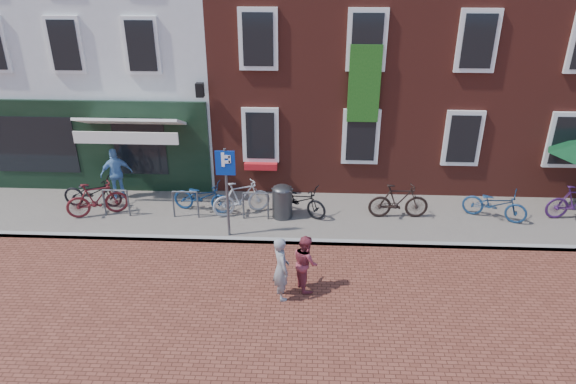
{
  "coord_description": "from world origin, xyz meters",
  "views": [
    {
      "loc": [
        2.04,
        -11.7,
        7.13
      ],
      "look_at": [
        1.43,
        0.78,
        1.17
      ],
      "focal_mm": 32.17,
      "sensor_mm": 36.0,
      "label": 1
    }
  ],
  "objects_px": {
    "boy": "(305,262)",
    "bicycle_0": "(92,192)",
    "litter_bin": "(282,200)",
    "bicycle_4": "(299,200)",
    "bicycle_3": "(241,198)",
    "bicycle_5": "(399,201)",
    "bicycle_1": "(97,199)",
    "bicycle_2": "(202,196)",
    "parking_sign": "(226,178)",
    "bicycle_7": "(576,202)",
    "cafe_person": "(116,173)",
    "woman": "(281,268)",
    "bicycle_6": "(495,204)"
  },
  "relations": [
    {
      "from": "cafe_person",
      "to": "bicycle_4",
      "type": "relative_size",
      "value": 0.91
    },
    {
      "from": "woman",
      "to": "cafe_person",
      "type": "bearing_deg",
      "value": 26.79
    },
    {
      "from": "boy",
      "to": "bicycle_0",
      "type": "distance_m",
      "value": 7.33
    },
    {
      "from": "bicycle_7",
      "to": "bicycle_5",
      "type": "bearing_deg",
      "value": 89.0
    },
    {
      "from": "cafe_person",
      "to": "bicycle_2",
      "type": "bearing_deg",
      "value": 139.31
    },
    {
      "from": "bicycle_1",
      "to": "bicycle_7",
      "type": "relative_size",
      "value": 1.0
    },
    {
      "from": "woman",
      "to": "bicycle_0",
      "type": "bearing_deg",
      "value": 33.58
    },
    {
      "from": "litter_bin",
      "to": "woman",
      "type": "relative_size",
      "value": 0.69
    },
    {
      "from": "parking_sign",
      "to": "bicycle_4",
      "type": "distance_m",
      "value": 2.57
    },
    {
      "from": "parking_sign",
      "to": "bicycle_7",
      "type": "distance_m",
      "value": 9.83
    },
    {
      "from": "litter_bin",
      "to": "woman",
      "type": "distance_m",
      "value": 3.63
    },
    {
      "from": "bicycle_1",
      "to": "bicycle_2",
      "type": "height_order",
      "value": "bicycle_1"
    },
    {
      "from": "parking_sign",
      "to": "bicycle_4",
      "type": "height_order",
      "value": "parking_sign"
    },
    {
      "from": "bicycle_0",
      "to": "bicycle_5",
      "type": "height_order",
      "value": "bicycle_5"
    },
    {
      "from": "boy",
      "to": "bicycle_7",
      "type": "distance_m",
      "value": 8.35
    },
    {
      "from": "bicycle_3",
      "to": "bicycle_5",
      "type": "distance_m",
      "value": 4.48
    },
    {
      "from": "litter_bin",
      "to": "bicycle_4",
      "type": "bearing_deg",
      "value": 21.86
    },
    {
      "from": "bicycle_2",
      "to": "bicycle_5",
      "type": "xyz_separation_m",
      "value": [
        5.65,
        -0.13,
        0.05
      ]
    },
    {
      "from": "bicycle_4",
      "to": "bicycle_6",
      "type": "xyz_separation_m",
      "value": [
        5.54,
        -0.0,
        0.0
      ]
    },
    {
      "from": "cafe_person",
      "to": "bicycle_5",
      "type": "bearing_deg",
      "value": 148.91
    },
    {
      "from": "bicycle_5",
      "to": "woman",
      "type": "bearing_deg",
      "value": 138.33
    },
    {
      "from": "bicycle_1",
      "to": "bicycle_4",
      "type": "distance_m",
      "value": 5.78
    },
    {
      "from": "bicycle_0",
      "to": "bicycle_7",
      "type": "distance_m",
      "value": 13.95
    },
    {
      "from": "woman",
      "to": "bicycle_7",
      "type": "height_order",
      "value": "woman"
    },
    {
      "from": "woman",
      "to": "bicycle_7",
      "type": "relative_size",
      "value": 0.89
    },
    {
      "from": "bicycle_3",
      "to": "bicycle_1",
      "type": "bearing_deg",
      "value": 70.55
    },
    {
      "from": "litter_bin",
      "to": "bicycle_2",
      "type": "bearing_deg",
      "value": 173.79
    },
    {
      "from": "cafe_person",
      "to": "bicycle_7",
      "type": "relative_size",
      "value": 0.94
    },
    {
      "from": "litter_bin",
      "to": "woman",
      "type": "bearing_deg",
      "value": -87.06
    },
    {
      "from": "parking_sign",
      "to": "bicycle_5",
      "type": "height_order",
      "value": "parking_sign"
    },
    {
      "from": "parking_sign",
      "to": "bicycle_3",
      "type": "distance_m",
      "value": 1.72
    },
    {
      "from": "bicycle_4",
      "to": "bicycle_1",
      "type": "bearing_deg",
      "value": 122.1
    },
    {
      "from": "parking_sign",
      "to": "bicycle_6",
      "type": "xyz_separation_m",
      "value": [
        7.37,
        1.31,
        -1.22
      ]
    },
    {
      "from": "parking_sign",
      "to": "bicycle_0",
      "type": "bearing_deg",
      "value": 160.43
    },
    {
      "from": "litter_bin",
      "to": "bicycle_4",
      "type": "distance_m",
      "value": 0.51
    },
    {
      "from": "bicycle_0",
      "to": "parking_sign",
      "type": "bearing_deg",
      "value": -108.8
    },
    {
      "from": "boy",
      "to": "bicycle_1",
      "type": "bearing_deg",
      "value": 40.0
    },
    {
      "from": "bicycle_0",
      "to": "boy",
      "type": "bearing_deg",
      "value": -118.88
    },
    {
      "from": "bicycle_4",
      "to": "bicycle_6",
      "type": "bearing_deg",
      "value": -61.4
    },
    {
      "from": "bicycle_3",
      "to": "bicycle_4",
      "type": "bearing_deg",
      "value": -111.18
    },
    {
      "from": "bicycle_1",
      "to": "bicycle_5",
      "type": "height_order",
      "value": "same"
    },
    {
      "from": "bicycle_7",
      "to": "bicycle_0",
      "type": "bearing_deg",
      "value": 86.7
    },
    {
      "from": "bicycle_7",
      "to": "bicycle_4",
      "type": "bearing_deg",
      "value": 87.9
    },
    {
      "from": "woman",
      "to": "boy",
      "type": "xyz_separation_m",
      "value": [
        0.53,
        0.39,
        -0.09
      ]
    },
    {
      "from": "bicycle_5",
      "to": "bicycle_6",
      "type": "height_order",
      "value": "bicycle_5"
    },
    {
      "from": "bicycle_6",
      "to": "cafe_person",
      "type": "bearing_deg",
      "value": 109.3
    },
    {
      "from": "boy",
      "to": "bicycle_3",
      "type": "height_order",
      "value": "boy"
    },
    {
      "from": "cafe_person",
      "to": "bicycle_5",
      "type": "xyz_separation_m",
      "value": [
        8.4,
        -0.9,
        -0.28
      ]
    },
    {
      "from": "bicycle_2",
      "to": "bicycle_5",
      "type": "relative_size",
      "value": 1.03
    },
    {
      "from": "bicycle_1",
      "to": "cafe_person",
      "type": "bearing_deg",
      "value": -31.23
    }
  ]
}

